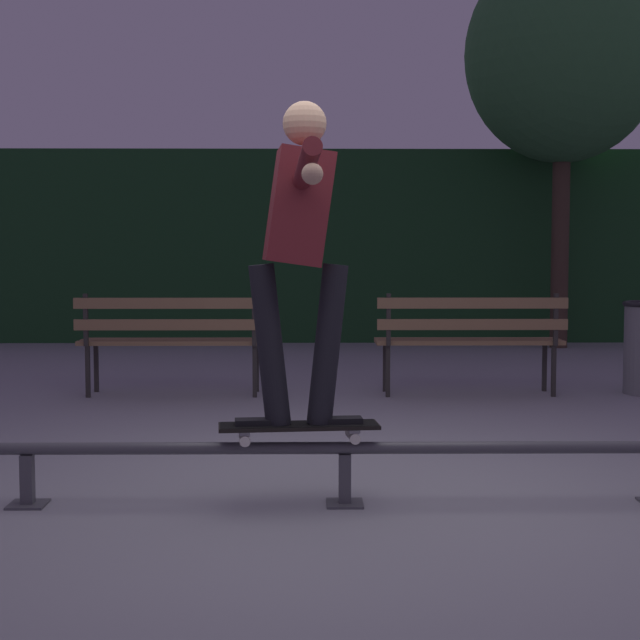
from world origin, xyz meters
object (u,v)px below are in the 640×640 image
skateboarder (299,235)px  park_bench_leftmost (172,333)px  skateboard (299,427)px  tree_far_right (564,55)px  grind_rail (345,457)px  park_bench_left_center (470,333)px

skateboarder → park_bench_leftmost: (-1.12, 3.51, -0.78)m
skateboard → tree_far_right: size_ratio=0.16×
park_bench_leftmost → grind_rail: bearing=-69.1°
tree_far_right → skateboard: bearing=-113.3°
grind_rail → park_bench_leftmost: bearing=110.9°
grind_rail → tree_far_right: (3.01, 7.51, 3.43)m
park_bench_leftmost → park_bench_left_center: same height
skateboard → park_bench_leftmost: size_ratio=0.50×
skateboarder → tree_far_right: bearing=66.8°
park_bench_leftmost → skateboard: bearing=-72.4°
park_bench_left_center → tree_far_right: bearing=65.7°
skateboard → park_bench_leftmost: park_bench_leftmost is taller
grind_rail → park_bench_leftmost: 3.77m
park_bench_leftmost → tree_far_right: (4.34, 4.00, 3.13)m
skateboarder → park_bench_left_center: 3.87m
skateboarder → park_bench_leftmost: size_ratio=0.97×
grind_rail → skateboarder: (-0.22, 0.00, 1.08)m
skateboarder → grind_rail: bearing=-0.1°
skateboarder → tree_far_right: size_ratio=0.31×
skateboarder → park_bench_leftmost: skateboarder is taller
park_bench_left_center → park_bench_leftmost: bearing=180.0°
skateboarder → park_bench_left_center: skateboarder is taller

